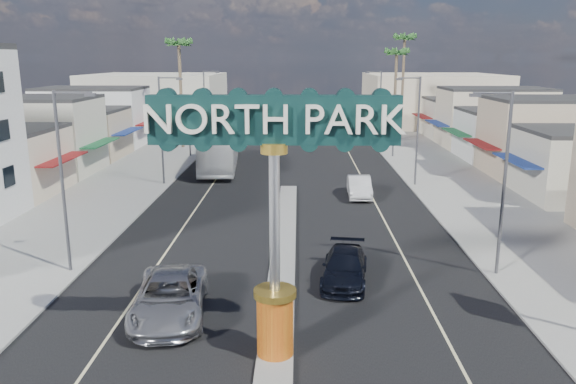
{
  "coord_description": "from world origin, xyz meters",
  "views": [
    {
      "loc": [
        0.81,
        -16.2,
        10.46
      ],
      "look_at": [
        0.31,
        9.59,
        4.29
      ],
      "focal_mm": 35.0,
      "sensor_mm": 36.0,
      "label": 1
    }
  ],
  "objects_px": {
    "gateway_sign": "(274,197)",
    "palm_right_far": "(405,43)",
    "traffic_signal_left": "(206,117)",
    "suv_left": "(170,297)",
    "traffic_signal_right": "(377,118)",
    "palm_right_mid": "(397,57)",
    "streetlight_l_far": "(206,104)",
    "streetlight_r_near": "(502,175)",
    "streetlight_l_mid": "(163,125)",
    "streetlight_l_near": "(65,173)",
    "suv_right": "(345,267)",
    "car_parked_right": "(359,187)",
    "streetlight_r_mid": "(416,126)",
    "streetlight_r_far": "(379,104)",
    "city_bus": "(219,150)",
    "palm_left_far": "(179,49)"
  },
  "relations": [
    {
      "from": "suv_left",
      "to": "suv_right",
      "type": "bearing_deg",
      "value": 20.78
    },
    {
      "from": "gateway_sign",
      "to": "palm_right_far",
      "type": "relative_size",
      "value": 0.65
    },
    {
      "from": "palm_left_far",
      "to": "suv_left",
      "type": "relative_size",
      "value": 2.12
    },
    {
      "from": "streetlight_r_near",
      "to": "suv_left",
      "type": "bearing_deg",
      "value": -162.28
    },
    {
      "from": "gateway_sign",
      "to": "streetlight_l_far",
      "type": "relative_size",
      "value": 1.02
    },
    {
      "from": "traffic_signal_right",
      "to": "suv_left",
      "type": "height_order",
      "value": "traffic_signal_right"
    },
    {
      "from": "traffic_signal_right",
      "to": "palm_right_far",
      "type": "distance_m",
      "value": 20.59
    },
    {
      "from": "streetlight_r_far",
      "to": "city_bus",
      "type": "distance_m",
      "value": 23.06
    },
    {
      "from": "streetlight_r_far",
      "to": "streetlight_r_near",
      "type": "bearing_deg",
      "value": -90.0
    },
    {
      "from": "traffic_signal_right",
      "to": "streetlight_l_near",
      "type": "height_order",
      "value": "streetlight_l_near"
    },
    {
      "from": "streetlight_r_near",
      "to": "traffic_signal_right",
      "type": "bearing_deg",
      "value": 92.1
    },
    {
      "from": "streetlight_r_near",
      "to": "palm_right_mid",
      "type": "relative_size",
      "value": 0.74
    },
    {
      "from": "streetlight_r_mid",
      "to": "car_parked_right",
      "type": "distance_m",
      "value": 7.63
    },
    {
      "from": "traffic_signal_left",
      "to": "palm_right_mid",
      "type": "xyz_separation_m",
      "value": [
        22.18,
        12.01,
        6.33
      ]
    },
    {
      "from": "streetlight_l_far",
      "to": "palm_left_far",
      "type": "xyz_separation_m",
      "value": [
        -2.57,
        -2.0,
        6.43
      ]
    },
    {
      "from": "gateway_sign",
      "to": "streetlight_r_mid",
      "type": "bearing_deg",
      "value": 69.58
    },
    {
      "from": "streetlight_r_near",
      "to": "palm_left_far",
      "type": "relative_size",
      "value": 0.69
    },
    {
      "from": "streetlight_r_mid",
      "to": "car_parked_right",
      "type": "height_order",
      "value": "streetlight_r_mid"
    },
    {
      "from": "traffic_signal_right",
      "to": "streetlight_l_far",
      "type": "height_order",
      "value": "streetlight_l_far"
    },
    {
      "from": "palm_left_far",
      "to": "car_parked_right",
      "type": "height_order",
      "value": "palm_left_far"
    },
    {
      "from": "streetlight_l_near",
      "to": "suv_right",
      "type": "height_order",
      "value": "streetlight_l_near"
    },
    {
      "from": "traffic_signal_left",
      "to": "streetlight_l_near",
      "type": "xyz_separation_m",
      "value": [
        -1.25,
        -33.99,
        0.79
      ]
    },
    {
      "from": "streetlight_r_far",
      "to": "palm_right_far",
      "type": "relative_size",
      "value": 0.64
    },
    {
      "from": "traffic_signal_right",
      "to": "city_bus",
      "type": "relative_size",
      "value": 0.45
    },
    {
      "from": "streetlight_l_near",
      "to": "streetlight_r_near",
      "type": "distance_m",
      "value": 20.87
    },
    {
      "from": "streetlight_l_mid",
      "to": "car_parked_right",
      "type": "relative_size",
      "value": 1.85
    },
    {
      "from": "streetlight_r_far",
      "to": "gateway_sign",
      "type": "bearing_deg",
      "value": -101.78
    },
    {
      "from": "streetlight_l_mid",
      "to": "streetlight_r_mid",
      "type": "xyz_separation_m",
      "value": [
        20.87,
        0.0,
        0.0
      ]
    },
    {
      "from": "streetlight_l_far",
      "to": "suv_left",
      "type": "height_order",
      "value": "streetlight_l_far"
    },
    {
      "from": "suv_right",
      "to": "city_bus",
      "type": "distance_m",
      "value": 29.7
    },
    {
      "from": "streetlight_l_mid",
      "to": "streetlight_l_near",
      "type": "bearing_deg",
      "value": -90.0
    },
    {
      "from": "traffic_signal_right",
      "to": "streetlight_l_mid",
      "type": "xyz_separation_m",
      "value": [
        -19.62,
        -13.99,
        0.79
      ]
    },
    {
      "from": "streetlight_l_near",
      "to": "streetlight_r_mid",
      "type": "height_order",
      "value": "same"
    },
    {
      "from": "streetlight_l_mid",
      "to": "suv_right",
      "type": "bearing_deg",
      "value": -57.27
    },
    {
      "from": "traffic_signal_left",
      "to": "streetlight_r_mid",
      "type": "distance_m",
      "value": 24.11
    },
    {
      "from": "streetlight_l_far",
      "to": "streetlight_r_near",
      "type": "distance_m",
      "value": 46.9
    },
    {
      "from": "gateway_sign",
      "to": "traffic_signal_left",
      "type": "relative_size",
      "value": 1.53
    },
    {
      "from": "suv_left",
      "to": "city_bus",
      "type": "bearing_deg",
      "value": 88.08
    },
    {
      "from": "traffic_signal_left",
      "to": "streetlight_r_far",
      "type": "bearing_deg",
      "value": 22.2
    },
    {
      "from": "city_bus",
      "to": "streetlight_l_near",
      "type": "bearing_deg",
      "value": -101.91
    },
    {
      "from": "traffic_signal_right",
      "to": "palm_right_mid",
      "type": "bearing_deg",
      "value": 72.37
    },
    {
      "from": "palm_right_far",
      "to": "streetlight_r_far",
      "type": "bearing_deg",
      "value": -114.55
    },
    {
      "from": "car_parked_right",
      "to": "city_bus",
      "type": "xyz_separation_m",
      "value": [
        -12.32,
        11.01,
        1.07
      ]
    },
    {
      "from": "city_bus",
      "to": "suv_right",
      "type": "bearing_deg",
      "value": -74.91
    },
    {
      "from": "city_bus",
      "to": "palm_left_far",
      "type": "bearing_deg",
      "value": 111.17
    },
    {
      "from": "streetlight_r_far",
      "to": "palm_left_far",
      "type": "distance_m",
      "value": 24.38
    },
    {
      "from": "traffic_signal_left",
      "to": "suv_left",
      "type": "distance_m",
      "value": 39.2
    },
    {
      "from": "suv_right",
      "to": "car_parked_right",
      "type": "xyz_separation_m",
      "value": [
        2.47,
        16.99,
        0.06
      ]
    },
    {
      "from": "suv_left",
      "to": "suv_right",
      "type": "relative_size",
      "value": 1.22
    },
    {
      "from": "streetlight_r_mid",
      "to": "car_parked_right",
      "type": "bearing_deg",
      "value": -141.21
    }
  ]
}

